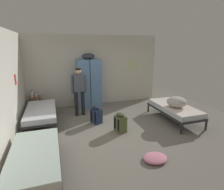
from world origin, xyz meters
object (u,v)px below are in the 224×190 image
Objects in this scene: bed_right at (174,109)px; bed_left_front at (35,157)px; person_traveler at (79,87)px; backpack_olive at (121,123)px; locker_bank at (89,82)px; backpack_navy at (97,115)px; lotion_bottle at (36,95)px; shelf_unit at (35,103)px; clothes_pile_pink at (155,158)px; water_bottle at (32,94)px; bed_left_rear at (41,112)px; bedding_heap at (177,102)px.

bed_left_front is (-4.08, -1.44, 0.00)m from bed_right.
person_traveler is at bearing 66.17° from bed_left_front.
bed_left_front is 3.45× the size of backpack_olive.
locker_bank reaches higher than backpack_navy.
lotion_bottle reaches higher than bed_right.
bed_left_front is at bearing -160.51° from bed_right.
person_traveler is 1.65m from lotion_bottle.
backpack_navy is at bearing 123.03° from backpack_olive.
bed_right is at bearing -26.66° from shelf_unit.
clothes_pile_pink is at bearing -72.28° from backpack_navy.
person_traveler is at bearing -28.08° from water_bottle.
bed_left_rear is at bearing 149.42° from backpack_olive.
bed_left_front is 3.66× the size of clothes_pile_pink.
lotion_bottle is (-0.18, 1.11, 0.27)m from bed_left_rear.
backpack_navy is (1.88, -1.63, -0.09)m from shelf_unit.
person_traveler is (1.24, 2.80, 0.61)m from bed_left_front.
bed_left_rear is at bearing 90.00° from bed_left_front.
locker_bank reaches higher than bedding_heap.
locker_bank is 4.06m from clothes_pile_pink.
bed_left_front is (0.25, -3.62, 0.04)m from shelf_unit.
bed_left_rear is at bearing -146.62° from locker_bank.
clothes_pile_pink is at bearing -55.60° from water_bottle.
locker_bank is 3.99× the size of clothes_pile_pink.
bedding_heap is 2.53m from backpack_navy.
clothes_pile_pink is at bearing -134.74° from bed_right.
bed_right is 3.14× the size of bedding_heap.
bed_left_front reaches higher than clothes_pile_pink.
bedding_heap is at bearing -15.89° from bed_left_rear.
bed_right is 4.77m from lotion_bottle.
lotion_bottle is at bearing -29.74° from shelf_unit.
bed_right is 2.46m from clothes_pile_pink.
water_bottle is (-0.08, 0.02, 0.33)m from shelf_unit.
shelf_unit is at bearing 153.34° from bed_right.
lotion_bottle reaches higher than shelf_unit.
shelf_unit is 0.35× the size of person_traveler.
clothes_pile_pink is (0.22, -1.49, -0.21)m from backpack_olive.
person_traveler reaches higher than clothes_pile_pink.
bed_left_front is 3.45× the size of backpack_navy.
bed_right is at bearing -42.99° from locker_bank.
lotion_bottle is 0.34× the size of clothes_pile_pink.
backpack_olive is at bearing -56.97° from backpack_navy.
bed_left_rear is at bearing -164.88° from person_traveler.
locker_bank reaches higher than person_traveler.
clothes_pile_pink is (1.12, -3.09, -0.94)m from person_traveler.
locker_bank is at bearing 64.23° from bed_left_front.
bed_right is at bearing -26.61° from lotion_bottle.
bed_right is 0.30m from bedding_heap.
locker_bank is 1.95m from lotion_bottle.
backpack_olive reaches higher than bed_right.
lotion_bottle is (-0.18, 3.58, 0.27)m from bed_left_front.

